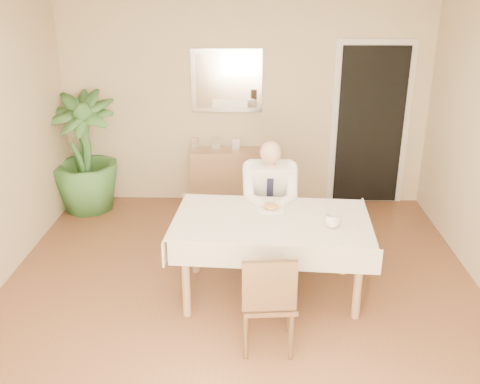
{
  "coord_description": "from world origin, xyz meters",
  "views": [
    {
      "loc": [
        0.13,
        -4.02,
        2.7
      ],
      "look_at": [
        0.0,
        0.35,
        0.95
      ],
      "focal_mm": 40.0,
      "sensor_mm": 36.0,
      "label": 1
    }
  ],
  "objects_px": {
    "chair_near": "(269,298)",
    "seated_man": "(270,199)",
    "dining_table": "(271,227)",
    "potted_palm": "(84,153)",
    "coffee_mug": "(333,221)",
    "sideboard": "(227,177)",
    "chair_far": "(269,205)"
  },
  "relations": [
    {
      "from": "chair_near",
      "to": "sideboard",
      "type": "height_order",
      "value": "chair_near"
    },
    {
      "from": "chair_far",
      "to": "chair_near",
      "type": "bearing_deg",
      "value": -87.59
    },
    {
      "from": "seated_man",
      "to": "potted_palm",
      "type": "bearing_deg",
      "value": 149.92
    },
    {
      "from": "dining_table",
      "to": "potted_palm",
      "type": "distance_m",
      "value": 2.92
    },
    {
      "from": "potted_palm",
      "to": "coffee_mug",
      "type": "bearing_deg",
      "value": -36.64
    },
    {
      "from": "chair_near",
      "to": "seated_man",
      "type": "relative_size",
      "value": 0.68
    },
    {
      "from": "seated_man",
      "to": "chair_far",
      "type": "bearing_deg",
      "value": 90.0
    },
    {
      "from": "sideboard",
      "to": "chair_near",
      "type": "bearing_deg",
      "value": -84.63
    },
    {
      "from": "chair_near",
      "to": "seated_man",
      "type": "distance_m",
      "value": 1.44
    },
    {
      "from": "chair_near",
      "to": "sideboard",
      "type": "relative_size",
      "value": 0.94
    },
    {
      "from": "chair_far",
      "to": "seated_man",
      "type": "relative_size",
      "value": 0.72
    },
    {
      "from": "chair_far",
      "to": "potted_palm",
      "type": "distance_m",
      "value": 2.46
    },
    {
      "from": "chair_near",
      "to": "coffee_mug",
      "type": "relative_size",
      "value": 6.2
    },
    {
      "from": "dining_table",
      "to": "chair_near",
      "type": "relative_size",
      "value": 2.1
    },
    {
      "from": "dining_table",
      "to": "coffee_mug",
      "type": "xyz_separation_m",
      "value": [
        0.51,
        -0.15,
        0.14
      ]
    },
    {
      "from": "chair_far",
      "to": "potted_palm",
      "type": "xyz_separation_m",
      "value": [
        -2.23,
        1.0,
        0.23
      ]
    },
    {
      "from": "potted_palm",
      "to": "seated_man",
      "type": "bearing_deg",
      "value": -30.08
    },
    {
      "from": "chair_near",
      "to": "coffee_mug",
      "type": "distance_m",
      "value": 0.93
    },
    {
      "from": "seated_man",
      "to": "potted_palm",
      "type": "relative_size",
      "value": 0.85
    },
    {
      "from": "sideboard",
      "to": "seated_man",
      "type": "bearing_deg",
      "value": -75.11
    },
    {
      "from": "chair_near",
      "to": "potted_palm",
      "type": "bearing_deg",
      "value": 123.84
    },
    {
      "from": "dining_table",
      "to": "coffee_mug",
      "type": "relative_size",
      "value": 13.02
    },
    {
      "from": "chair_far",
      "to": "sideboard",
      "type": "bearing_deg",
      "value": 116.3
    },
    {
      "from": "chair_near",
      "to": "coffee_mug",
      "type": "height_order",
      "value": "coffee_mug"
    },
    {
      "from": "dining_table",
      "to": "chair_far",
      "type": "xyz_separation_m",
      "value": [
        0.0,
        0.88,
        -0.17
      ]
    },
    {
      "from": "seated_man",
      "to": "dining_table",
      "type": "bearing_deg",
      "value": -90.0
    },
    {
      "from": "dining_table",
      "to": "sideboard",
      "type": "height_order",
      "value": "dining_table"
    },
    {
      "from": "chair_near",
      "to": "seated_man",
      "type": "xyz_separation_m",
      "value": [
        0.04,
        1.42,
        0.22
      ]
    },
    {
      "from": "potted_palm",
      "to": "chair_near",
      "type": "bearing_deg",
      "value": -51.03
    },
    {
      "from": "coffee_mug",
      "to": "sideboard",
      "type": "distance_m",
      "value": 2.5
    },
    {
      "from": "chair_far",
      "to": "sideboard",
      "type": "relative_size",
      "value": 0.99
    },
    {
      "from": "dining_table",
      "to": "chair_far",
      "type": "distance_m",
      "value": 0.9
    }
  ]
}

